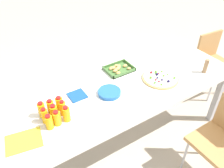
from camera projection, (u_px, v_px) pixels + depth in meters
The scene contains 19 objects.
ground_plane at pixel (113, 140), 2.64m from camera, with size 12.00×12.00×0.00m, color #B2A899.
party_table at pixel (114, 94), 2.22m from camera, with size 2.54×0.90×0.75m.
chair_end at pixel (212, 59), 3.09m from camera, with size 0.43×0.43×0.83m.
chair_near_right at pixel (223, 136), 2.04m from camera, with size 0.40×0.40×0.83m.
juice_bottle_0 at pixel (49, 122), 1.76m from camera, with size 0.06×0.06×0.13m.
juice_bottle_1 at pixel (57, 118), 1.79m from camera, with size 0.06×0.06×0.14m.
juice_bottle_2 at pixel (66, 114), 1.82m from camera, with size 0.06×0.06×0.14m.
juice_bottle_3 at pixel (45, 116), 1.81m from camera, with size 0.05×0.05×0.14m.
juice_bottle_4 at pixel (54, 112), 1.83m from camera, with size 0.06×0.06×0.15m.
juice_bottle_5 at pixel (63, 108), 1.87m from camera, with size 0.05×0.05×0.15m.
juice_bottle_6 at pixel (42, 110), 1.86m from camera, with size 0.06×0.06×0.15m.
juice_bottle_7 at pixel (51, 107), 1.89m from camera, with size 0.06×0.06×0.14m.
juice_bottle_8 at pixel (59, 104), 1.93m from camera, with size 0.06×0.06×0.13m.
fruit_pizza at pixel (160, 78), 2.30m from camera, with size 0.36×0.36×0.05m.
snack_tray at pixel (118, 69), 2.42m from camera, with size 0.29×0.22×0.04m.
plate_stack at pixel (109, 92), 2.11m from camera, with size 0.21×0.21×0.03m.
napkin_stack at pixel (77, 95), 2.10m from camera, with size 0.15×0.15×0.01m, color #194CA5.
cardboard_tube at pixel (206, 66), 2.35m from camera, with size 0.04×0.04×0.15m, color #9E7A56.
paper_folder at pixel (24, 141), 1.69m from camera, with size 0.26×0.20×0.01m, color yellow.
Camera 1 is at (-0.93, -1.42, 2.12)m, focal length 37.05 mm.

